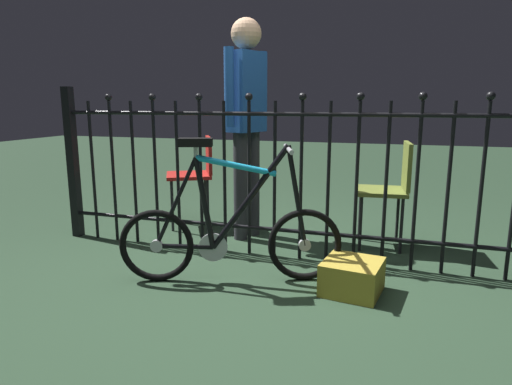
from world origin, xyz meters
TOP-DOWN VIEW (x-y plane):
  - ground_plane at (0.00, 0.00)m, footprint 20.00×20.00m
  - iron_fence at (-0.05, 0.57)m, footprint 3.70×0.07m
  - bicycle at (-0.25, 0.05)m, footprint 1.32×0.54m
  - chair_olive at (0.68, 1.03)m, footprint 0.40×0.40m
  - chair_red at (-0.99, 1.17)m, footprint 0.52×0.52m
  - person_visitor at (-0.45, 0.97)m, footprint 0.28×0.45m
  - display_crate at (0.49, 0.09)m, footprint 0.37×0.37m

SIDE VIEW (x-z plane):
  - ground_plane at x=0.00m, z-range 0.00..0.00m
  - display_crate at x=0.49m, z-range 0.00..0.19m
  - bicycle at x=-0.25m, z-range -0.14..0.76m
  - chair_olive at x=0.68m, z-range 0.09..0.90m
  - chair_red at x=-0.99m, z-range 0.10..0.91m
  - iron_fence at x=-0.05m, z-range 0.00..1.23m
  - person_visitor at x=-0.45m, z-range 0.18..1.92m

